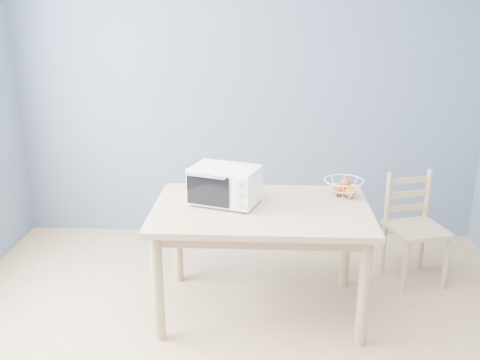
{
  "coord_description": "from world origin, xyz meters",
  "views": [
    {
      "loc": [
        0.16,
        -2.27,
        2.0
      ],
      "look_at": [
        -0.0,
        0.95,
        0.93
      ],
      "focal_mm": 40.0,
      "sensor_mm": 36.0,
      "label": 1
    }
  ],
  "objects_px": {
    "toaster_oven": "(222,184)",
    "fruit_basket": "(344,187)",
    "dining_table": "(261,222)",
    "dining_chair": "(414,229)"
  },
  "relations": [
    {
      "from": "dining_table",
      "to": "dining_chair",
      "type": "bearing_deg",
      "value": 23.45
    },
    {
      "from": "dining_table",
      "to": "toaster_oven",
      "type": "distance_m",
      "value": 0.35
    },
    {
      "from": "fruit_basket",
      "to": "dining_chair",
      "type": "xyz_separation_m",
      "value": [
        0.58,
        0.27,
        -0.41
      ]
    },
    {
      "from": "fruit_basket",
      "to": "toaster_oven",
      "type": "bearing_deg",
      "value": -168.48
    },
    {
      "from": "toaster_oven",
      "to": "dining_chair",
      "type": "height_order",
      "value": "toaster_oven"
    },
    {
      "from": "toaster_oven",
      "to": "dining_chair",
      "type": "distance_m",
      "value": 1.53
    },
    {
      "from": "toaster_oven",
      "to": "fruit_basket",
      "type": "height_order",
      "value": "toaster_oven"
    },
    {
      "from": "toaster_oven",
      "to": "fruit_basket",
      "type": "xyz_separation_m",
      "value": [
        0.81,
        0.16,
        -0.06
      ]
    },
    {
      "from": "dining_table",
      "to": "dining_chair",
      "type": "relative_size",
      "value": 1.71
    },
    {
      "from": "fruit_basket",
      "to": "dining_table",
      "type": "bearing_deg",
      "value": -157.96
    }
  ]
}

